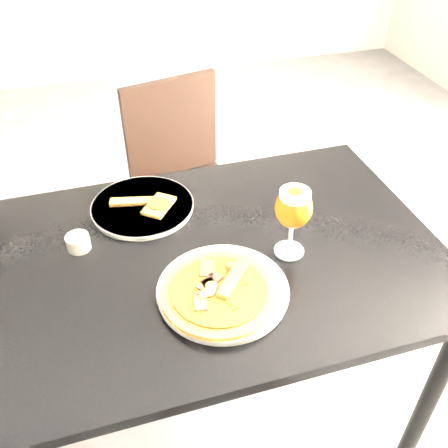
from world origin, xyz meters
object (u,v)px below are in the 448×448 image
object	(u,v)px
pizza	(219,291)
beer_glass	(294,208)
chair_far	(187,183)
dining_table	(210,278)

from	to	relation	value
pizza	beer_glass	distance (m)	0.27
pizza	beer_glass	xyz separation A→B (m)	(0.22, 0.11, 0.11)
chair_far	beer_glass	bearing A→B (deg)	-95.09
dining_table	beer_glass	size ratio (longest dim) A/B	6.23
dining_table	beer_glass	world-z (taller)	beer_glass
dining_table	pizza	size ratio (longest dim) A/B	4.48
beer_glass	dining_table	bearing A→B (deg)	165.72
chair_far	dining_table	bearing A→B (deg)	-110.25
chair_far	beer_glass	distance (m)	0.88
dining_table	pizza	distance (m)	0.20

